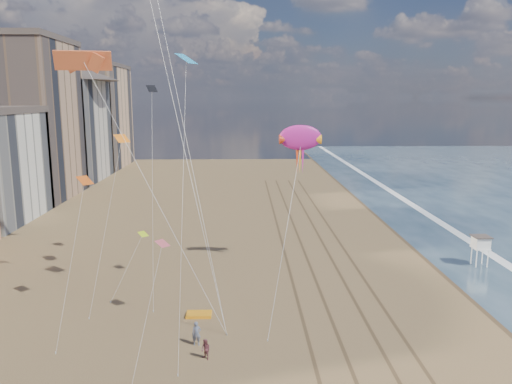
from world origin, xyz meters
TOP-DOWN VIEW (x-y plane):
  - wet_sand at (19.00, 40.00)m, footprint 260.00×260.00m
  - foam at (23.20, 40.00)m, footprint 260.00×260.00m
  - tracks at (2.55, 30.00)m, footprint 7.68×120.00m
  - buildings at (-45.73, 65.59)m, footprint 34.72×131.35m
  - lifeguard_stand at (19.91, 31.86)m, footprint 1.87×1.87m
  - grounded_kite at (-9.92, 19.66)m, footprint 2.14×1.37m
  - show_kite at (-0.16, 31.66)m, footprint 4.45×8.85m
  - kite_flyer_a at (-9.65, 14.55)m, footprint 0.73×0.53m
  - kite_flyer_b at (-8.82, 12.46)m, footprint 0.92×0.91m
  - small_kites at (-15.06, 24.77)m, footprint 10.35×13.69m

SIDE VIEW (x-z plane):
  - wet_sand at x=19.00m, z-range 0.00..0.00m
  - foam at x=23.20m, z-range 0.00..0.00m
  - tracks at x=2.55m, z-range 0.00..0.01m
  - grounded_kite at x=-9.92m, z-range 0.00..0.24m
  - kite_flyer_b at x=-8.82m, z-range 0.00..1.50m
  - kite_flyer_a at x=-9.65m, z-range 0.00..1.84m
  - lifeguard_stand at x=19.91m, z-range 0.91..4.28m
  - buildings at x=-45.73m, z-range -0.95..28.05m
  - show_kite at x=-0.16m, z-range 3.29..24.95m
  - small_kites at x=-15.06m, z-range 5.62..23.20m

